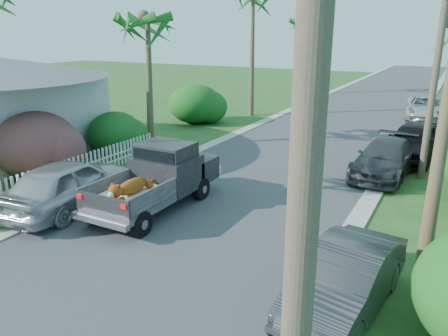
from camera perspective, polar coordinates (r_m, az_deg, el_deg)
The scene contains 18 objects.
ground at distance 9.94m, azimuth -20.77°, elevation -17.70°, with size 120.00×120.00×0.00m, color #21491B.
road at distance 31.22m, azimuth 16.03°, elevation 6.58°, with size 8.00×100.00×0.02m, color #38383A.
curb_left at distance 32.40m, azimuth 8.57°, elevation 7.47°, with size 0.60×100.00×0.06m, color #A5A39E.
curb_right at distance 30.61m, azimuth 23.90°, elevation 5.59°, with size 0.60×100.00×0.06m, color #A5A39E.
pickup_truck at distance 14.41m, azimuth -8.14°, elevation -1.04°, with size 1.98×5.12×2.06m.
parked_car_rn at distance 9.54m, azimuth 15.58°, elevation -13.90°, with size 1.43×4.10×1.35m, color #2A2D2E.
parked_car_rm at distance 18.51m, azimuth 20.28°, elevation 1.17°, with size 1.94×4.78×1.39m, color #323437.
parked_car_rf at distance 21.24m, azimuth 23.60°, elevation 3.19°, with size 1.98×4.91×1.67m, color black.
parked_car_rd at distance 31.87m, azimuth 24.84°, elevation 7.14°, with size 2.37×5.13×1.43m, color #B5B8BD.
parked_car_ln at distance 14.94m, azimuth -19.53°, elevation -1.98°, with size 1.95×4.85×1.65m, color #ACAFB3.
palm_l_b at distance 21.64m, azimuth -10.15°, elevation 18.81°, with size 4.40×4.40×7.40m.
palm_l_d at distance 41.16m, azimuth 10.54°, elevation 18.43°, with size 4.40×4.40×7.70m.
shrub_l_b at distance 18.58m, azimuth -23.33°, elevation 2.82°, with size 3.00×3.30×2.60m, color #C31B4E.
shrub_l_c at distance 21.00m, azimuth -14.08°, elevation 4.44°, with size 2.40×2.64×2.00m, color #164E19.
shrub_l_d at distance 27.58m, azimuth -3.79°, elevation 8.36°, with size 3.20×3.52×2.40m, color #164E19.
picket_fence at distance 17.13m, azimuth -20.53°, elevation -0.79°, with size 0.10×11.00×1.00m, color white.
utility_pole_a at distance 3.31m, azimuth 10.68°, elevation 0.68°, with size 1.60×0.26×9.00m.
utility_pole_b at distance 18.07m, azimuth 26.13°, elevation 12.76°, with size 1.60×0.26×9.00m.
Camera 1 is at (6.54, -5.03, 5.54)m, focal length 35.00 mm.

